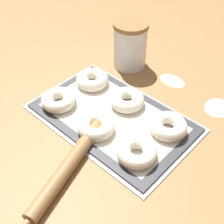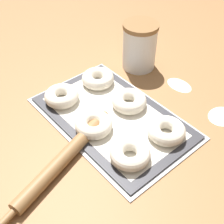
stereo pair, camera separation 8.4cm
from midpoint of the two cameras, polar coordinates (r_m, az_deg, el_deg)
ground_plane at (r=1.03m, az=-2.67°, el=-1.00°), size 2.80×2.80×0.00m
baking_tray at (r=1.02m, az=-2.36°, el=-1.23°), size 0.53×0.34×0.01m
baking_mat at (r=1.02m, az=-2.37°, el=-1.01°), size 0.51×0.31×0.00m
bagel_front_left at (r=1.07m, az=-12.00°, el=2.08°), size 0.12×0.12×0.04m
bagel_front_center at (r=0.96m, az=-5.50°, el=-2.67°), size 0.12×0.12×0.04m
bagel_front_right at (r=0.89m, az=1.86°, el=-7.44°), size 0.12×0.12×0.04m
bagel_back_left at (r=1.14m, az=-5.77°, el=5.83°), size 0.12×0.12×0.04m
bagel_back_center at (r=1.05m, az=0.47°, el=2.13°), size 0.12×0.12×0.04m
bagel_back_right at (r=0.97m, az=7.81°, el=-2.68°), size 0.12×0.12×0.04m
flour_canister at (r=1.22m, az=1.31°, el=12.21°), size 0.13×0.13×0.18m
rolling_pin at (r=0.89m, az=-10.68°, el=-9.70°), size 0.15×0.45×0.04m
flour_patch_near at (r=1.11m, az=16.77°, el=0.72°), size 0.09×0.10×0.00m
flour_patch_side at (r=1.20m, az=8.99°, el=5.66°), size 0.10×0.07×0.00m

